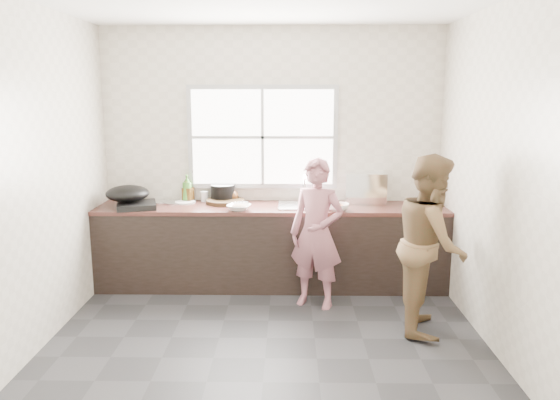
{
  "coord_description": "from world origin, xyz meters",
  "views": [
    {
      "loc": [
        0.18,
        -4.25,
        2.01
      ],
      "look_at": [
        0.1,
        0.65,
        1.05
      ],
      "focal_mm": 35.0,
      "sensor_mm": 36.0,
      "label": 1
    }
  ],
  "objects_px": {
    "bowl_held": "(305,204)",
    "bowl_mince": "(239,207)",
    "burner": "(137,205)",
    "woman": "(317,238)",
    "bottle_green": "(187,188)",
    "bottle_brown_tall": "(188,192)",
    "black_pot": "(223,193)",
    "dish_rack": "(365,187)",
    "plate_food": "(185,202)",
    "glass_jar": "(205,196)",
    "pot_lid_left": "(175,202)",
    "pot_lid_right": "(159,202)",
    "wok": "(128,194)",
    "cutting_board": "(225,201)",
    "person_side": "(431,244)",
    "bottle_brown_short": "(232,194)",
    "bowl_crabs": "(338,208)"
  },
  "relations": [
    {
      "from": "bowl_held",
      "to": "plate_food",
      "type": "xyz_separation_m",
      "value": [
        -1.28,
        0.17,
        -0.02
      ]
    },
    {
      "from": "burner",
      "to": "wok",
      "type": "height_order",
      "value": "wok"
    },
    {
      "from": "woman",
      "to": "glass_jar",
      "type": "relative_size",
      "value": 11.95
    },
    {
      "from": "cutting_board",
      "to": "person_side",
      "type": "bearing_deg",
      "value": -32.71
    },
    {
      "from": "black_pot",
      "to": "pot_lid_right",
      "type": "bearing_deg",
      "value": -177.17
    },
    {
      "from": "black_pot",
      "to": "burner",
      "type": "bearing_deg",
      "value": -157.46
    },
    {
      "from": "bowl_crabs",
      "to": "dish_rack",
      "type": "bearing_deg",
      "value": 53.34
    },
    {
      "from": "plate_food",
      "to": "wok",
      "type": "distance_m",
      "value": 0.61
    },
    {
      "from": "bottle_green",
      "to": "bottle_brown_tall",
      "type": "distance_m",
      "value": 0.04
    },
    {
      "from": "plate_food",
      "to": "woman",
      "type": "bearing_deg",
      "value": -27.07
    },
    {
      "from": "woman",
      "to": "glass_jar",
      "type": "height_order",
      "value": "woman"
    },
    {
      "from": "woman",
      "to": "black_pot",
      "type": "height_order",
      "value": "woman"
    },
    {
      "from": "wok",
      "to": "pot_lid_left",
      "type": "bearing_deg",
      "value": 28.74
    },
    {
      "from": "bowl_mince",
      "to": "cutting_board",
      "type": "bearing_deg",
      "value": 116.57
    },
    {
      "from": "bottle_brown_short",
      "to": "wok",
      "type": "relative_size",
      "value": 0.38
    },
    {
      "from": "cutting_board",
      "to": "bowl_mince",
      "type": "distance_m",
      "value": 0.4
    },
    {
      "from": "plate_food",
      "to": "bottle_brown_tall",
      "type": "distance_m",
      "value": 0.13
    },
    {
      "from": "burner",
      "to": "woman",
      "type": "bearing_deg",
      "value": -13.43
    },
    {
      "from": "bowl_held",
      "to": "black_pot",
      "type": "relative_size",
      "value": 0.71
    },
    {
      "from": "bottle_brown_tall",
      "to": "wok",
      "type": "xyz_separation_m",
      "value": [
        -0.56,
        -0.31,
        0.04
      ]
    },
    {
      "from": "bottle_brown_short",
      "to": "wok",
      "type": "xyz_separation_m",
      "value": [
        -1.04,
        -0.31,
        0.06
      ]
    },
    {
      "from": "cutting_board",
      "to": "burner",
      "type": "bearing_deg",
      "value": -163.29
    },
    {
      "from": "burner",
      "to": "wok",
      "type": "relative_size",
      "value": 0.87
    },
    {
      "from": "bottle_brown_short",
      "to": "burner",
      "type": "distance_m",
      "value": 1.0
    },
    {
      "from": "bottle_green",
      "to": "bottle_brown_short",
      "type": "distance_m",
      "value": 0.49
    },
    {
      "from": "bottle_brown_short",
      "to": "bowl_held",
      "type": "bearing_deg",
      "value": -18.09
    },
    {
      "from": "burner",
      "to": "dish_rack",
      "type": "distance_m",
      "value": 2.4
    },
    {
      "from": "cutting_board",
      "to": "burner",
      "type": "xyz_separation_m",
      "value": [
        -0.88,
        -0.26,
        0.01
      ]
    },
    {
      "from": "bottle_brown_tall",
      "to": "pot_lid_left",
      "type": "bearing_deg",
      "value": -151.32
    },
    {
      "from": "bowl_held",
      "to": "bowl_mince",
      "type": "bearing_deg",
      "value": -164.75
    },
    {
      "from": "woman",
      "to": "bowl_mince",
      "type": "height_order",
      "value": "woman"
    },
    {
      "from": "cutting_board",
      "to": "plate_food",
      "type": "bearing_deg",
      "value": 179.62
    },
    {
      "from": "person_side",
      "to": "bowl_crabs",
      "type": "xyz_separation_m",
      "value": [
        -0.72,
        0.85,
        0.13
      ]
    },
    {
      "from": "bowl_mince",
      "to": "bottle_green",
      "type": "distance_m",
      "value": 0.75
    },
    {
      "from": "bowl_held",
      "to": "plate_food",
      "type": "distance_m",
      "value": 1.29
    },
    {
      "from": "black_pot",
      "to": "dish_rack",
      "type": "distance_m",
      "value": 1.53
    },
    {
      "from": "black_pot",
      "to": "glass_jar",
      "type": "bearing_deg",
      "value": 180.0
    },
    {
      "from": "dish_rack",
      "to": "bottle_brown_tall",
      "type": "bearing_deg",
      "value": -179.2
    },
    {
      "from": "bottle_brown_tall",
      "to": "wok",
      "type": "bearing_deg",
      "value": -151.27
    },
    {
      "from": "pot_lid_left",
      "to": "pot_lid_right",
      "type": "distance_m",
      "value": 0.18
    },
    {
      "from": "cutting_board",
      "to": "bottle_brown_tall",
      "type": "xyz_separation_m",
      "value": [
        -0.41,
        0.09,
        0.08
      ]
    },
    {
      "from": "plate_food",
      "to": "dish_rack",
      "type": "xyz_separation_m",
      "value": [
        1.92,
        0.08,
        0.15
      ]
    },
    {
      "from": "plate_food",
      "to": "person_side",
      "type": "bearing_deg",
      "value": -27.69
    },
    {
      "from": "dish_rack",
      "to": "pot_lid_left",
      "type": "xyz_separation_m",
      "value": [
        -2.03,
        -0.07,
        -0.16
      ]
    },
    {
      "from": "cutting_board",
      "to": "bowl_mince",
      "type": "relative_size",
      "value": 1.77
    },
    {
      "from": "person_side",
      "to": "cutting_board",
      "type": "distance_m",
      "value": 2.24
    },
    {
      "from": "woman",
      "to": "bowl_crabs",
      "type": "bearing_deg",
      "value": 79.07
    },
    {
      "from": "pot_lid_right",
      "to": "black_pot",
      "type": "bearing_deg",
      "value": 2.83
    },
    {
      "from": "woman",
      "to": "bowl_mince",
      "type": "distance_m",
      "value": 0.87
    },
    {
      "from": "bottle_green",
      "to": "cutting_board",
      "type": "bearing_deg",
      "value": -11.62
    }
  ]
}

